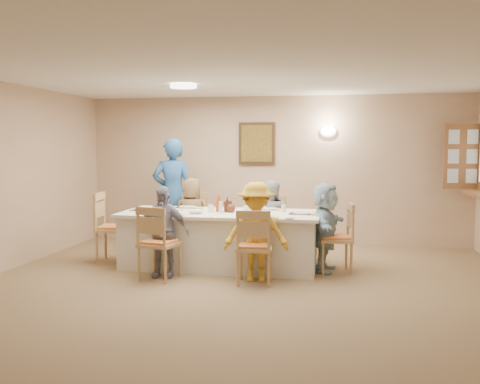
% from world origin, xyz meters
% --- Properties ---
extents(ground, '(7.00, 7.00, 0.00)m').
position_xyz_m(ground, '(0.00, 0.00, 0.00)').
color(ground, '#8A6B4C').
extents(room_walls, '(7.00, 7.00, 7.00)m').
position_xyz_m(room_walls, '(0.00, 0.00, 1.51)').
color(room_walls, tan).
rests_on(room_walls, ground).
extents(wall_picture, '(0.62, 0.05, 0.72)m').
position_xyz_m(wall_picture, '(-0.30, 3.46, 1.70)').
color(wall_picture, '#402916').
rests_on(wall_picture, room_walls).
extents(wall_sconce, '(0.26, 0.09, 0.18)m').
position_xyz_m(wall_sconce, '(0.90, 3.44, 1.90)').
color(wall_sconce, white).
rests_on(wall_sconce, room_walls).
extents(ceiling_light, '(0.36, 0.36, 0.05)m').
position_xyz_m(ceiling_light, '(-1.00, 1.50, 2.47)').
color(ceiling_light, white).
rests_on(ceiling_light, room_walls).
extents(shutter_door, '(0.55, 0.04, 1.00)m').
position_xyz_m(shutter_door, '(2.95, 3.16, 1.50)').
color(shutter_door, brown).
rests_on(shutter_door, room_walls).
extents(dining_table, '(2.70, 1.14, 0.76)m').
position_xyz_m(dining_table, '(-0.49, 1.52, 0.38)').
color(dining_table, white).
rests_on(dining_table, ground).
extents(chair_back_left, '(0.52, 0.52, 0.94)m').
position_xyz_m(chair_back_left, '(-1.09, 2.32, 0.47)').
color(chair_back_left, tan).
rests_on(chair_back_left, ground).
extents(chair_back_right, '(0.45, 0.45, 0.91)m').
position_xyz_m(chair_back_right, '(0.11, 2.32, 0.45)').
color(chair_back_right, tan).
rests_on(chair_back_right, ground).
extents(chair_front_left, '(0.53, 0.53, 0.93)m').
position_xyz_m(chair_front_left, '(-1.09, 0.72, 0.47)').
color(chair_front_left, tan).
rests_on(chair_front_left, ground).
extents(chair_front_right, '(0.47, 0.47, 0.92)m').
position_xyz_m(chair_front_right, '(0.11, 0.72, 0.46)').
color(chair_front_right, tan).
rests_on(chair_front_right, ground).
extents(chair_left_end, '(0.54, 0.54, 1.01)m').
position_xyz_m(chair_left_end, '(-2.04, 1.52, 0.51)').
color(chair_left_end, tan).
rests_on(chair_left_end, ground).
extents(chair_right_end, '(0.51, 0.51, 0.92)m').
position_xyz_m(chair_right_end, '(1.06, 1.52, 0.46)').
color(chair_right_end, tan).
rests_on(chair_right_end, ground).
extents(diner_back_left, '(0.64, 0.47, 1.18)m').
position_xyz_m(diner_back_left, '(-1.09, 2.20, 0.59)').
color(diner_back_left, brown).
rests_on(diner_back_left, ground).
extents(diner_back_right, '(0.67, 0.57, 1.16)m').
position_xyz_m(diner_back_right, '(0.11, 2.20, 0.58)').
color(diner_back_right, '#B6B4BE').
rests_on(diner_back_right, ground).
extents(diner_front_left, '(0.69, 0.31, 1.16)m').
position_xyz_m(diner_front_left, '(-1.09, 0.84, 0.58)').
color(diner_front_left, gray).
rests_on(diner_front_left, ground).
extents(diner_front_right, '(0.90, 0.65, 1.23)m').
position_xyz_m(diner_front_right, '(0.11, 0.84, 0.61)').
color(diner_front_right, gold).
rests_on(diner_front_right, ground).
extents(diner_right_end, '(1.19, 0.65, 1.18)m').
position_xyz_m(diner_right_end, '(0.93, 1.52, 0.59)').
color(diner_right_end, '#A5C7D5').
rests_on(diner_right_end, ground).
extents(caregiver, '(0.87, 0.77, 1.78)m').
position_xyz_m(caregiver, '(-1.54, 2.67, 0.89)').
color(caregiver, '#27558F').
rests_on(caregiver, ground).
extents(placemat_fl, '(0.34, 0.25, 0.01)m').
position_xyz_m(placemat_fl, '(-1.09, 1.10, 0.76)').
color(placemat_fl, '#472B19').
rests_on(placemat_fl, dining_table).
extents(plate_fl, '(0.25, 0.25, 0.02)m').
position_xyz_m(plate_fl, '(-1.09, 1.10, 0.77)').
color(plate_fl, white).
rests_on(plate_fl, dining_table).
extents(napkin_fl, '(0.13, 0.13, 0.01)m').
position_xyz_m(napkin_fl, '(-0.91, 1.05, 0.77)').
color(napkin_fl, '#FFF335').
rests_on(napkin_fl, dining_table).
extents(placemat_fr, '(0.36, 0.27, 0.01)m').
position_xyz_m(placemat_fr, '(0.11, 1.10, 0.76)').
color(placemat_fr, '#472B19').
rests_on(placemat_fr, dining_table).
extents(plate_fr, '(0.23, 0.23, 0.01)m').
position_xyz_m(plate_fr, '(0.11, 1.10, 0.77)').
color(plate_fr, white).
rests_on(plate_fr, dining_table).
extents(napkin_fr, '(0.14, 0.14, 0.01)m').
position_xyz_m(napkin_fr, '(0.29, 1.05, 0.77)').
color(napkin_fr, '#FFF335').
rests_on(napkin_fr, dining_table).
extents(placemat_bl, '(0.33, 0.25, 0.01)m').
position_xyz_m(placemat_bl, '(-1.09, 1.94, 0.76)').
color(placemat_bl, '#472B19').
rests_on(placemat_bl, dining_table).
extents(plate_bl, '(0.24, 0.24, 0.01)m').
position_xyz_m(plate_bl, '(-1.09, 1.94, 0.77)').
color(plate_bl, white).
rests_on(plate_bl, dining_table).
extents(napkin_bl, '(0.14, 0.14, 0.01)m').
position_xyz_m(napkin_bl, '(-0.91, 1.89, 0.77)').
color(napkin_bl, '#FFF335').
rests_on(napkin_bl, dining_table).
extents(placemat_br, '(0.34, 0.25, 0.01)m').
position_xyz_m(placemat_br, '(0.11, 1.94, 0.76)').
color(placemat_br, '#472B19').
rests_on(placemat_br, dining_table).
extents(plate_br, '(0.25, 0.25, 0.02)m').
position_xyz_m(plate_br, '(0.11, 1.94, 0.77)').
color(plate_br, white).
rests_on(plate_br, dining_table).
extents(napkin_br, '(0.14, 0.14, 0.01)m').
position_xyz_m(napkin_br, '(0.29, 1.89, 0.77)').
color(napkin_br, '#FFF335').
rests_on(napkin_br, dining_table).
extents(placemat_le, '(0.35, 0.26, 0.01)m').
position_xyz_m(placemat_le, '(-1.59, 1.52, 0.76)').
color(placemat_le, '#472B19').
rests_on(placemat_le, dining_table).
extents(plate_le, '(0.25, 0.25, 0.02)m').
position_xyz_m(plate_le, '(-1.59, 1.52, 0.77)').
color(plate_le, white).
rests_on(plate_le, dining_table).
extents(napkin_le, '(0.14, 0.14, 0.01)m').
position_xyz_m(napkin_le, '(-1.41, 1.47, 0.77)').
color(napkin_le, '#FFF335').
rests_on(napkin_le, dining_table).
extents(placemat_re, '(0.36, 0.27, 0.01)m').
position_xyz_m(placemat_re, '(0.63, 1.52, 0.76)').
color(placemat_re, '#472B19').
rests_on(placemat_re, dining_table).
extents(plate_re, '(0.24, 0.24, 0.02)m').
position_xyz_m(plate_re, '(0.63, 1.52, 0.77)').
color(plate_re, white).
rests_on(plate_re, dining_table).
extents(napkin_re, '(0.14, 0.14, 0.01)m').
position_xyz_m(napkin_re, '(0.81, 1.47, 0.77)').
color(napkin_re, '#FFF335').
rests_on(napkin_re, dining_table).
extents(teacup_a, '(0.11, 0.11, 0.08)m').
position_xyz_m(teacup_a, '(-1.25, 1.16, 0.80)').
color(teacup_a, white).
rests_on(teacup_a, dining_table).
extents(teacup_b, '(0.17, 0.17, 0.09)m').
position_xyz_m(teacup_b, '(-0.12, 2.03, 0.81)').
color(teacup_b, white).
rests_on(teacup_b, dining_table).
extents(bowl_a, '(0.31, 0.31, 0.05)m').
position_xyz_m(bowl_a, '(-0.78, 1.29, 0.79)').
color(bowl_a, white).
rests_on(bowl_a, dining_table).
extents(bowl_b, '(0.28, 0.28, 0.06)m').
position_xyz_m(bowl_b, '(-0.15, 1.80, 0.79)').
color(bowl_b, white).
rests_on(bowl_b, dining_table).
extents(condiment_ketchup, '(0.14, 0.14, 0.23)m').
position_xyz_m(condiment_ketchup, '(-0.53, 1.55, 0.88)').
color(condiment_ketchup, red).
rests_on(condiment_ketchup, dining_table).
extents(condiment_brown, '(0.14, 0.14, 0.21)m').
position_xyz_m(condiment_brown, '(-0.41, 1.56, 0.86)').
color(condiment_brown, '#502315').
rests_on(condiment_brown, dining_table).
extents(condiment_malt, '(0.16, 0.16, 0.16)m').
position_xyz_m(condiment_malt, '(-0.35, 1.50, 0.84)').
color(condiment_malt, '#502315').
rests_on(condiment_malt, dining_table).
extents(drinking_glass, '(0.06, 0.06, 0.09)m').
position_xyz_m(drinking_glass, '(-0.64, 1.57, 0.82)').
color(drinking_glass, silver).
rests_on(drinking_glass, dining_table).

